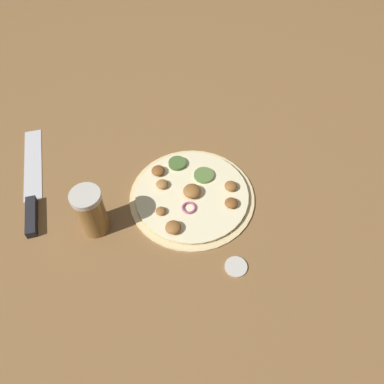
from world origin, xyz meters
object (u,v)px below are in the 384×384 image
at_px(pizza, 192,195).
at_px(spice_jar, 91,211).
at_px(knife, 32,194).
at_px(loose_cap, 236,266).

xyz_separation_m(pizza, spice_jar, (0.04, -0.20, 0.05)).
relative_size(knife, spice_jar, 2.86).
height_order(knife, spice_jar, spice_jar).
xyz_separation_m(spice_jar, loose_cap, (0.14, 0.25, -0.05)).
distance_m(knife, loose_cap, 0.46).
height_order(pizza, spice_jar, spice_jar).
bearing_deg(knife, pizza, -104.69).
relative_size(knife, loose_cap, 7.36).
relative_size(spice_jar, loose_cap, 2.57).
bearing_deg(spice_jar, knife, -128.01).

